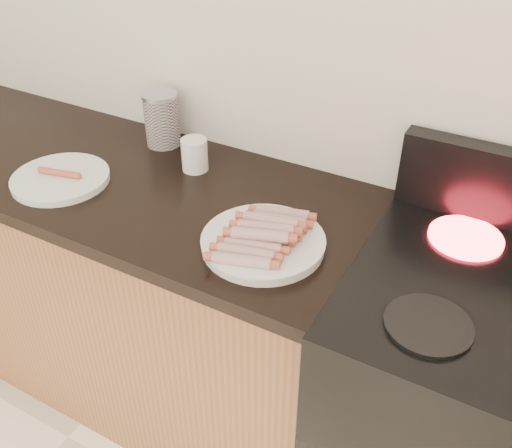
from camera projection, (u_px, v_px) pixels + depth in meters
The scene contains 12 objects.
wall_back at pixel (277, 27), 1.53m from camera, with size 4.00×0.04×2.60m, color silver.
cabinet_base at pixel (64, 262), 2.09m from camera, with size 2.20×0.59×0.86m, color brown.
counter_slab at pixel (36, 153), 1.83m from camera, with size 2.20×0.62×0.04m, color black.
stove at pixel (480, 433), 1.48m from camera, with size 0.76×0.65×0.91m.
burner_near_left at pixel (428, 325), 1.16m from camera, with size 0.18×0.18×0.01m, color black.
burner_far_left at pixel (466, 237), 1.40m from camera, with size 0.18×0.18×0.01m, color #FF1E2D.
main_plate at pixel (263, 243), 1.39m from camera, with size 0.30×0.30×0.02m, color silver.
side_plate at pixel (61, 179), 1.64m from camera, with size 0.28×0.28×0.02m, color white.
hotdog_pile at pixel (263, 233), 1.37m from camera, with size 0.14×0.28×0.05m.
plain_sausages at pixel (59, 173), 1.63m from camera, with size 0.12×0.05×0.02m.
canister at pixel (162, 119), 1.79m from camera, with size 0.11×0.11×0.17m.
mug at pixel (195, 155), 1.68m from camera, with size 0.08×0.08×0.10m, color white.
Camera 1 is at (0.70, 0.62, 1.75)m, focal length 40.00 mm.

